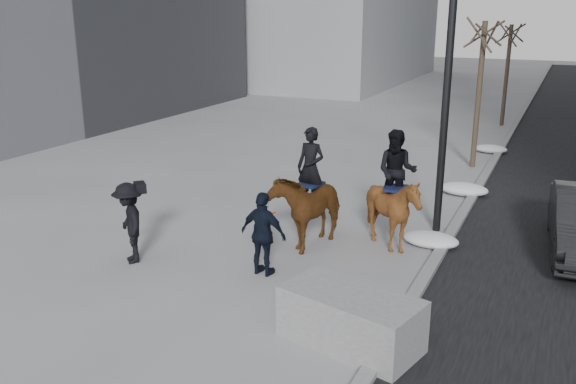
% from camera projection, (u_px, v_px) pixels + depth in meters
% --- Properties ---
extents(ground, '(120.00, 120.00, 0.00)m').
position_uv_depth(ground, '(263.00, 278.00, 12.36)').
color(ground, gray).
rests_on(ground, ground).
extents(curb, '(0.25, 90.00, 0.12)m').
position_uv_depth(curb, '(486.00, 175.00, 19.80)').
color(curb, gray).
rests_on(curb, ground).
extents(planter, '(2.44, 1.63, 0.89)m').
position_uv_depth(planter, '(351.00, 319.00, 9.83)').
color(planter, '#949496').
rests_on(planter, ground).
extents(tree_near, '(1.20, 1.20, 5.40)m').
position_uv_depth(tree_near, '(479.00, 88.00, 20.25)').
color(tree_near, '#372920').
rests_on(tree_near, ground).
extents(tree_far, '(1.20, 1.20, 5.06)m').
position_uv_depth(tree_far, '(507.00, 70.00, 27.69)').
color(tree_far, '#3C2B23').
rests_on(tree_far, ground).
extents(mounted_left, '(1.26, 2.21, 2.70)m').
position_uv_depth(mounted_left, '(308.00, 201.00, 13.95)').
color(mounted_left, '#4E220F').
rests_on(mounted_left, ground).
extents(mounted_right, '(1.60, 1.76, 2.72)m').
position_uv_depth(mounted_right, '(394.00, 203.00, 13.58)').
color(mounted_right, '#452A0D').
rests_on(mounted_right, ground).
extents(feeder, '(1.06, 0.90, 1.75)m').
position_uv_depth(feeder, '(263.00, 234.00, 12.30)').
color(feeder, black).
rests_on(feeder, ground).
extents(camera_crew, '(1.28, 1.25, 1.75)m').
position_uv_depth(camera_crew, '(129.00, 223.00, 12.93)').
color(camera_crew, black).
rests_on(camera_crew, ground).
extents(lamppost, '(0.25, 1.55, 9.09)m').
position_uv_depth(lamppost, '(451.00, 20.00, 13.47)').
color(lamppost, black).
rests_on(lamppost, ground).
extents(snow_piles, '(1.42, 15.67, 0.36)m').
position_uv_depth(snow_piles, '(446.00, 217.00, 15.48)').
color(snow_piles, white).
rests_on(snow_piles, ground).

